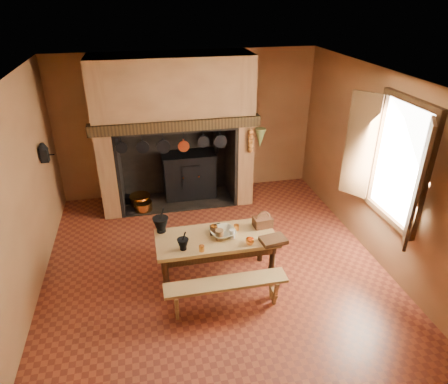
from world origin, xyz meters
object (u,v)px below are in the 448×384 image
Objects in this scene: iron_range at (190,174)px; work_table at (216,243)px; wicker_basket at (263,221)px; coffee_grinder at (214,230)px; bench_front at (226,289)px; mixing_bowl at (223,233)px.

work_table is at bearing -89.57° from iron_range.
iron_range is at bearing 100.75° from wicker_basket.
work_table is 9.95× the size of coffee_grinder.
bench_front is at bearing -90.00° from work_table.
iron_range is 2.64m from work_table.
wicker_basket is (0.71, 0.76, 0.47)m from bench_front.
bench_front is at bearing -82.59° from coffee_grinder.
work_table is 0.74m from wicker_basket.
bench_front is (0.02, -3.27, -0.15)m from iron_range.
coffee_grinder is (-0.02, 0.73, 0.45)m from bench_front.
work_table is 6.01× the size of wicker_basket.
iron_range reaches higher than mixing_bowl.
wicker_basket reaches higher than bench_front.
mixing_bowl is (0.10, 0.65, 0.43)m from bench_front.
bench_front is 1.14m from wicker_basket.
iron_range reaches higher than bench_front.
work_table is 0.69m from bench_front.
work_table is 0.19m from mixing_bowl.
coffee_grinder is 0.48× the size of mixing_bowl.
iron_range is 2.64m from mixing_bowl.
coffee_grinder is at bearing 146.32° from mixing_bowl.
wicker_basket is at bearing 10.58° from mixing_bowl.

